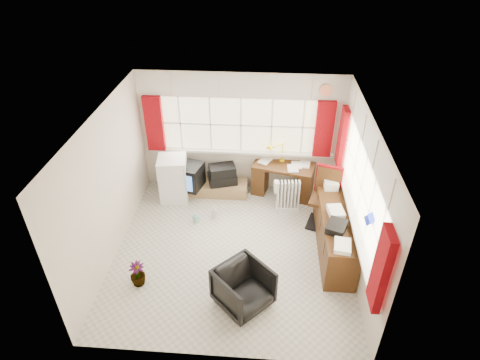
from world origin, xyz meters
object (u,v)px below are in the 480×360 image
Objects in this scene: crt_tv at (188,176)px; desk_lamp at (283,148)px; radiator at (288,199)px; tv_bench at (214,187)px; task_chair at (326,194)px; office_chair at (243,288)px; mini_fridge at (173,179)px; desk at (283,178)px; credenza at (334,231)px.

desk_lamp is at bearing 11.85° from crt_tv.
radiator is 0.48× the size of tv_bench.
radiator is (-0.66, 0.29, -0.35)m from task_chair.
office_chair is 3.03m from mini_fridge.
desk_lamp reaches higher than mini_fridge.
desk_lamp is 3.17m from office_chair.
task_chair is 2.74m from crt_tv.
task_chair reaches higher than desk.
desk_lamp reaches higher than credenza.
desk_lamp is 1.99m from crt_tv.
crt_tv is at bearing -168.15° from desk_lamp.
radiator is at bearing -8.82° from crt_tv.
desk_lamp is at bearing 117.04° from credenza.
crt_tv is (-2.67, 0.60, -0.12)m from task_chair.
office_chair is 0.79× the size of mini_fridge.
radiator is at bearing -17.75° from tv_bench.
mini_fridge reaches higher than crt_tv.
credenza is (0.10, -0.74, -0.23)m from task_chair.
task_chair is 1.74× the size of radiator.
mini_fridge is (-0.77, -0.25, 0.34)m from tv_bench.
mini_fridge is at bearing 76.71° from office_chair.
desk is at bearing 7.57° from crt_tv.
desk_lamp is at bearing 34.41° from office_chair.
desk is 1.12× the size of task_chair.
mini_fridge reaches higher than desk.
desk_lamp is (-0.04, 0.14, 0.61)m from desk.
office_chair is 0.37× the size of credenza.
desk_lamp is 0.60× the size of office_chair.
office_chair is 1.10× the size of radiator.
desk_lamp is 0.38× the size of task_chair.
task_chair is at bearing -51.63° from desk_lamp.
desk_lamp reaches higher than office_chair.
task_chair reaches higher than tv_bench.
task_chair is 0.58× the size of credenza.
credenza is at bearing -53.70° from radiator.
desk is at bearing 33.22° from office_chair.
task_chair is (0.79, -1.00, -0.38)m from desk_lamp.
credenza reaches higher than tv_bench.
desk is at bearing 131.29° from task_chair.
credenza is (0.89, -1.74, -0.61)m from desk_lamp.
office_chair is 2.95m from tv_bench.
credenza is at bearing -82.48° from task_chair.
office_chair is at bearing -101.94° from desk.
tv_bench is (-1.39, -0.22, -0.87)m from desk_lamp.
desk_lamp reaches higher than crt_tv.
desk_lamp is at bearing 12.15° from mini_fridge.
office_chair is (-0.61, -2.91, -0.05)m from desk.
desk_lamp is at bearing 8.97° from tv_bench.
office_chair is at bearing -58.45° from mini_fridge.
desk is 1.94m from crt_tv.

